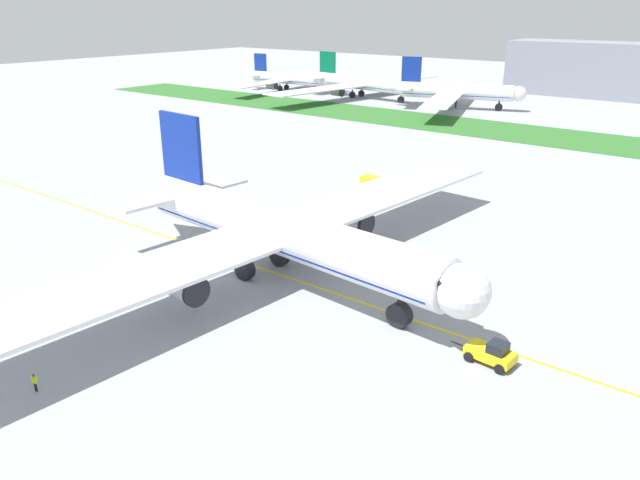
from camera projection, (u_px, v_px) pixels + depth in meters
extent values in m
plane|color=#9399A0|center=(241.00, 280.00, 70.74)|extent=(600.00, 600.00, 0.00)
cube|color=yellow|center=(264.00, 269.00, 73.55)|extent=(280.00, 0.36, 0.01)
cube|color=#2D6628|center=(551.00, 137.00, 147.72)|extent=(320.00, 24.00, 0.10)
cylinder|color=white|center=(282.00, 231.00, 68.61)|extent=(43.07, 8.38, 5.29)
cube|color=navy|center=(282.00, 239.00, 68.94)|extent=(41.34, 7.83, 0.63)
sphere|color=white|center=(463.00, 291.00, 54.24)|extent=(5.03, 5.03, 5.03)
cone|color=white|center=(159.00, 188.00, 83.41)|extent=(6.13, 4.91, 4.50)
cube|color=navy|center=(181.00, 147.00, 77.45)|extent=(7.72, 1.09, 8.46)
cube|color=white|center=(213.00, 184.00, 83.81)|extent=(5.31, 8.78, 0.37)
cube|color=white|center=(146.00, 201.00, 76.50)|extent=(5.31, 8.78, 0.37)
cube|color=white|center=(384.00, 192.00, 85.32)|extent=(12.19, 39.10, 0.42)
cube|color=white|center=(91.00, 295.00, 55.05)|extent=(12.19, 39.10, 0.42)
cylinder|color=#B7BABF|center=(351.00, 220.00, 79.10)|extent=(5.22, 3.27, 2.91)
cylinder|color=black|center=(366.00, 225.00, 77.52)|extent=(0.66, 3.08, 3.05)
cylinder|color=#B7BABF|center=(181.00, 285.00, 60.81)|extent=(5.22, 3.27, 2.91)
cylinder|color=black|center=(196.00, 292.00, 59.23)|extent=(0.66, 3.08, 3.05)
cylinder|color=black|center=(400.00, 305.00, 59.70)|extent=(0.55, 0.55, 2.05)
cylinder|color=black|center=(399.00, 315.00, 60.06)|extent=(2.59, 1.31, 2.51)
cylinder|color=black|center=(279.00, 247.00, 73.99)|extent=(0.55, 0.55, 2.05)
cylinder|color=black|center=(279.00, 255.00, 74.36)|extent=(2.59, 1.31, 2.51)
cylinder|color=black|center=(244.00, 261.00, 70.15)|extent=(0.55, 0.55, 2.05)
cylinder|color=black|center=(245.00, 269.00, 70.52)|extent=(2.59, 1.31, 2.51)
cube|color=black|center=(456.00, 282.00, 54.51)|extent=(2.13, 4.09, 0.95)
sphere|color=black|center=(209.00, 194.00, 80.45)|extent=(0.37, 0.37, 0.37)
sphere|color=black|center=(221.00, 198.00, 78.88)|extent=(0.37, 0.37, 0.37)
sphere|color=black|center=(234.00, 202.00, 77.30)|extent=(0.37, 0.37, 0.37)
sphere|color=black|center=(247.00, 206.00, 75.73)|extent=(0.37, 0.37, 0.37)
sphere|color=black|center=(261.00, 210.00, 74.16)|extent=(0.37, 0.37, 0.37)
sphere|color=black|center=(275.00, 215.00, 72.59)|extent=(0.37, 0.37, 0.37)
sphere|color=black|center=(290.00, 219.00, 71.01)|extent=(0.37, 0.37, 0.37)
sphere|color=black|center=(306.00, 224.00, 69.44)|extent=(0.37, 0.37, 0.37)
sphere|color=black|center=(322.00, 229.00, 67.87)|extent=(0.37, 0.37, 0.37)
sphere|color=black|center=(340.00, 234.00, 66.30)|extent=(0.37, 0.37, 0.37)
sphere|color=black|center=(358.00, 240.00, 64.72)|extent=(0.37, 0.37, 0.37)
sphere|color=black|center=(376.00, 246.00, 63.15)|extent=(0.37, 0.37, 0.37)
sphere|color=black|center=(396.00, 252.00, 61.58)|extent=(0.37, 0.37, 0.37)
sphere|color=black|center=(417.00, 259.00, 60.01)|extent=(0.37, 0.37, 0.37)
cube|color=yellow|center=(490.00, 354.00, 54.04)|extent=(4.37, 2.45, 0.86)
cube|color=black|center=(498.00, 348.00, 53.33)|extent=(1.64, 1.74, 0.90)
cylinder|color=black|center=(460.00, 345.00, 56.04)|extent=(1.80, 0.25, 0.12)
cylinder|color=black|center=(469.00, 357.00, 54.39)|extent=(0.92, 0.41, 0.90)
cylinder|color=black|center=(481.00, 347.00, 55.87)|extent=(0.92, 0.41, 0.90)
cylinder|color=black|center=(500.00, 369.00, 52.53)|extent=(0.92, 0.41, 0.90)
cylinder|color=black|center=(511.00, 359.00, 54.01)|extent=(0.92, 0.41, 0.90)
cylinder|color=black|center=(228.00, 259.00, 75.57)|extent=(0.12, 0.12, 0.83)
cylinder|color=orange|center=(227.00, 253.00, 75.36)|extent=(0.10, 0.10, 0.53)
cylinder|color=black|center=(230.00, 259.00, 75.53)|extent=(0.12, 0.12, 0.83)
cylinder|color=orange|center=(230.00, 254.00, 75.25)|extent=(0.10, 0.10, 0.53)
cube|color=orange|center=(228.00, 253.00, 75.30)|extent=(0.50, 0.40, 0.59)
sphere|color=brown|center=(228.00, 250.00, 75.15)|extent=(0.23, 0.23, 0.23)
cylinder|color=black|center=(36.00, 387.00, 50.09)|extent=(0.12, 0.12, 0.84)
cylinder|color=#BFE519|center=(36.00, 381.00, 49.77)|extent=(0.10, 0.10, 0.53)
cylinder|color=black|center=(35.00, 387.00, 50.18)|extent=(0.12, 0.12, 0.84)
cylinder|color=#BFE519|center=(32.00, 379.00, 50.01)|extent=(0.10, 0.10, 0.53)
cube|color=#BFE519|center=(34.00, 380.00, 49.88)|extent=(0.47, 0.30, 0.59)
sphere|color=brown|center=(33.00, 375.00, 49.73)|extent=(0.23, 0.23, 0.23)
cube|color=yellow|center=(372.00, 185.00, 101.53)|extent=(3.36, 2.34, 2.77)
cube|color=yellow|center=(382.00, 190.00, 100.46)|extent=(1.33, 2.21, 1.72)
cube|color=#263347|center=(385.00, 189.00, 99.99)|extent=(0.11, 1.92, 0.76)
cylinder|color=black|center=(386.00, 194.00, 101.60)|extent=(0.91, 0.32, 0.90)
cylinder|color=black|center=(378.00, 197.00, 99.94)|extent=(0.91, 0.32, 0.90)
cylinder|color=black|center=(371.00, 190.00, 103.34)|extent=(0.91, 0.32, 0.90)
cylinder|color=black|center=(363.00, 193.00, 101.69)|extent=(0.91, 0.32, 0.90)
cylinder|color=white|center=(288.00, 78.00, 225.75)|extent=(30.53, 7.12, 3.97)
cube|color=navy|center=(288.00, 80.00, 226.00)|extent=(29.29, 6.68, 0.48)
sphere|color=white|center=(326.00, 81.00, 217.69)|extent=(3.77, 3.77, 3.77)
cone|color=white|center=(252.00, 75.00, 234.05)|extent=(4.69, 3.81, 3.37)
cube|color=navy|center=(260.00, 62.00, 230.22)|extent=(5.46, 0.97, 6.35)
cube|color=white|center=(266.00, 74.00, 235.29)|extent=(3.98, 6.66, 0.28)
cube|color=white|center=(253.00, 76.00, 229.02)|extent=(3.98, 6.66, 0.28)
cube|color=white|center=(308.00, 76.00, 239.03)|extent=(9.48, 27.80, 0.32)
cube|color=white|center=(259.00, 84.00, 214.33)|extent=(9.48, 27.80, 0.32)
cylinder|color=#B7BABF|center=(301.00, 81.00, 234.16)|extent=(3.98, 2.57, 2.18)
cylinder|color=black|center=(306.00, 81.00, 233.22)|extent=(0.57, 2.31, 2.29)
cylinder|color=#B7BABF|center=(272.00, 86.00, 219.16)|extent=(3.98, 2.57, 2.18)
cylinder|color=black|center=(276.00, 86.00, 218.22)|extent=(0.57, 2.31, 2.29)
cylinder|color=black|center=(315.00, 88.00, 221.02)|extent=(0.41, 0.41, 1.54)
cylinder|color=black|center=(315.00, 90.00, 221.30)|extent=(1.96, 1.04, 1.88)
cylinder|color=black|center=(286.00, 85.00, 229.59)|extent=(0.41, 0.41, 1.54)
cylinder|color=black|center=(286.00, 87.00, 229.86)|extent=(1.96, 1.04, 1.88)
cylinder|color=black|center=(280.00, 86.00, 226.29)|extent=(0.41, 0.41, 1.54)
cylinder|color=black|center=(280.00, 88.00, 226.57)|extent=(1.96, 1.04, 1.88)
cylinder|color=white|center=(364.00, 83.00, 207.36)|extent=(41.65, 9.25, 4.47)
cube|color=#055938|center=(364.00, 85.00, 207.64)|extent=(39.96, 8.70, 0.54)
sphere|color=white|center=(417.00, 89.00, 192.93)|extent=(4.25, 4.25, 4.25)
cone|color=white|center=(317.00, 77.00, 222.19)|extent=(5.33, 4.35, 3.80)
cube|color=#055938|center=(328.00, 62.00, 216.73)|extent=(7.46, 1.31, 7.16)
cube|color=white|center=(334.00, 76.00, 222.08)|extent=(5.36, 7.64, 0.31)
cube|color=white|center=(317.00, 78.00, 216.15)|extent=(5.36, 7.64, 0.31)
cube|color=white|center=(398.00, 79.00, 222.76)|extent=(13.38, 38.08, 0.36)
cube|color=white|center=(316.00, 90.00, 195.09)|extent=(13.38, 38.08, 0.36)
cylinder|color=#B7BABF|center=(386.00, 85.00, 216.86)|extent=(4.51, 2.94, 2.46)
cylinder|color=black|center=(390.00, 86.00, 215.47)|extent=(0.67, 2.61, 2.58)
cylinder|color=#B7BABF|center=(337.00, 92.00, 200.31)|extent=(4.51, 2.94, 2.46)
cylinder|color=black|center=(342.00, 93.00, 198.91)|extent=(0.67, 2.61, 2.58)
cylinder|color=black|center=(401.00, 97.00, 198.11)|extent=(0.47, 0.47, 1.73)
cylinder|color=black|center=(401.00, 100.00, 198.42)|extent=(2.22, 1.20, 2.12)
cylinder|color=black|center=(361.00, 91.00, 212.21)|extent=(0.47, 0.47, 1.73)
cylinder|color=black|center=(361.00, 93.00, 212.52)|extent=(2.22, 1.20, 2.12)
cylinder|color=black|center=(352.00, 92.00, 209.09)|extent=(0.47, 0.47, 1.73)
cylinder|color=black|center=(352.00, 95.00, 209.40)|extent=(2.22, 1.20, 2.12)
cylinder|color=white|center=(457.00, 91.00, 186.11)|extent=(33.38, 15.18, 4.65)
cube|color=navy|center=(456.00, 94.00, 186.40)|extent=(31.98, 14.40, 0.56)
sphere|color=white|center=(519.00, 94.00, 180.47)|extent=(4.42, 4.42, 4.42)
cone|color=white|center=(395.00, 87.00, 191.87)|extent=(6.11, 5.38, 3.95)
cube|color=navy|center=(412.00, 69.00, 188.35)|extent=(5.89, 2.38, 7.44)
cube|color=white|center=(412.00, 85.00, 194.57)|extent=(5.89, 8.24, 0.33)
cube|color=white|center=(405.00, 89.00, 186.37)|extent=(5.89, 8.24, 0.33)
cube|color=white|center=(459.00, 86.00, 202.23)|extent=(16.71, 31.07, 0.37)
cube|color=white|center=(442.00, 101.00, 171.45)|extent=(16.71, 31.07, 0.37)
cylinder|color=#B7BABF|center=(458.00, 93.00, 196.41)|extent=(5.01, 3.84, 2.56)
cylinder|color=black|center=(466.00, 94.00, 195.73)|extent=(1.22, 2.67, 2.69)
cylinder|color=#B7BABF|center=(449.00, 103.00, 177.64)|extent=(5.01, 3.84, 2.56)
cylinder|color=black|center=(456.00, 103.00, 176.96)|extent=(1.22, 2.67, 2.69)
cylinder|color=black|center=(499.00, 104.00, 183.28)|extent=(0.49, 0.49, 1.80)
cylinder|color=black|center=(499.00, 107.00, 183.60)|extent=(2.41, 1.65, 2.21)
cylinder|color=black|center=(448.00, 101.00, 190.25)|extent=(0.49, 0.49, 1.80)
cylinder|color=black|center=(448.00, 103.00, 190.57)|extent=(2.41, 1.65, 2.21)
cylinder|color=black|center=(446.00, 103.00, 185.95)|extent=(0.49, 0.49, 1.80)
cylinder|color=black|center=(445.00, 106.00, 186.27)|extent=(2.41, 1.65, 2.21)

